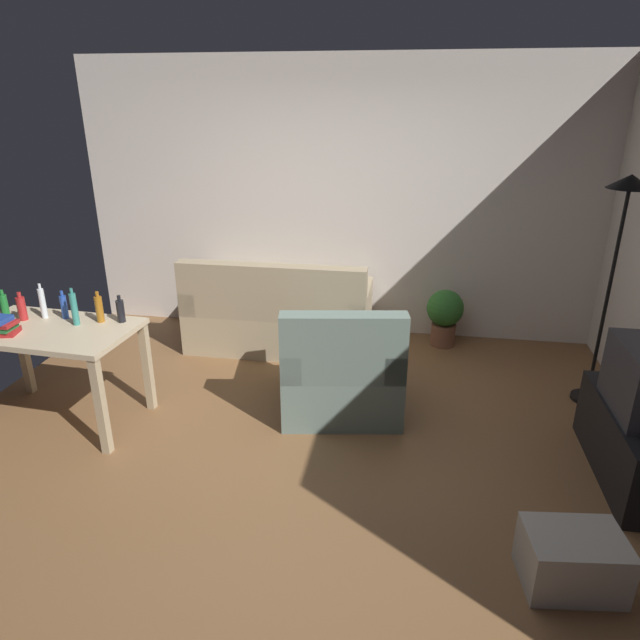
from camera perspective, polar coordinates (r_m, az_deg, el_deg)
The scene contains 17 objects.
ground_plane at distance 4.17m, azimuth -2.55°, elevation -12.23°, with size 5.20×4.40×0.02m, color brown.
wall_rear at distance 5.70m, azimuth 1.86°, elevation 12.00°, with size 5.20×0.10×2.70m, color silver.
couch at distance 5.49m, azimuth -4.20°, elevation 0.25°, with size 1.75×0.84×0.92m.
tv_stand at distance 4.21m, azimuth 29.45°, elevation -10.96°, with size 0.44×1.10×0.48m.
torchiere_lamp at distance 4.69m, azimuth 28.27°, elevation 8.08°, with size 0.32×0.32×1.81m.
desk at distance 4.54m, azimuth -25.60°, elevation -2.03°, with size 1.24×0.78×0.76m.
potted_plant at distance 5.65m, azimuth 12.56°, elevation 0.63°, with size 0.36×0.36×0.57m.
armchair at distance 4.37m, azimuth 2.20°, elevation -5.41°, with size 1.02×0.97×0.92m.
storage_box at distance 3.32m, azimuth 24.26°, elevation -21.34°, with size 0.48×0.34×0.30m, color #A8A399.
bottle_green at distance 4.83m, azimuth -29.42°, elevation 1.26°, with size 0.06×0.06×0.22m.
bottle_red at distance 4.73m, azimuth -28.07°, elevation 1.08°, with size 0.06×0.06×0.22m.
bottle_clear at distance 4.69m, azimuth -26.37°, elevation 1.57°, with size 0.04×0.04×0.27m.
bottle_blue at distance 4.62m, azimuth -24.59°, elevation 1.26°, with size 0.05×0.05×0.22m.
bottle_tall at distance 4.45m, azimuth -23.71°, elevation 1.06°, with size 0.05×0.05×0.28m.
bottle_amber at distance 4.44m, azimuth -21.53°, elevation 1.07°, with size 0.06×0.06×0.24m.
bottle_dark at distance 4.39m, azimuth -19.62°, elevation 0.91°, with size 0.06×0.06×0.21m.
book_stack at distance 4.52m, azimuth -29.79°, elevation -0.54°, with size 0.24×0.20×0.13m.
Camera 1 is at (0.75, -3.37, 2.32)m, focal length 31.48 mm.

